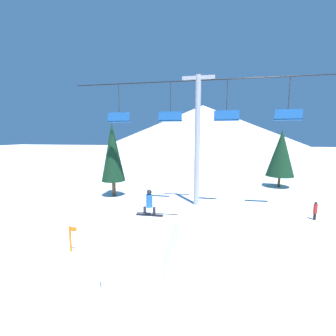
{
  "coord_description": "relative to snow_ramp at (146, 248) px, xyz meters",
  "views": [
    {
      "loc": [
        3.27,
        -7.64,
        5.48
      ],
      "look_at": [
        0.73,
        5.61,
        3.51
      ],
      "focal_mm": 24.0,
      "sensor_mm": 36.0,
      "label": 1
    }
  ],
  "objects": [
    {
      "name": "pine_tree_near",
      "position": [
        -6.07,
        10.29,
        3.12
      ],
      "size": [
        2.1,
        2.1,
        6.6
      ],
      "color": "#4C3823",
      "rests_on": "ground_plane"
    },
    {
      "name": "snowboarder",
      "position": [
        -0.25,
        1.46,
        1.48
      ],
      "size": [
        1.31,
        0.3,
        1.26
      ],
      "color": "black",
      "rests_on": "snow_ramp"
    },
    {
      "name": "snow_ramp",
      "position": [
        0.0,
        0.0,
        0.0
      ],
      "size": [
        2.19,
        3.67,
        1.71
      ],
      "color": "white",
      "rests_on": "ground_plane"
    },
    {
      "name": "trail_marker",
      "position": [
        -3.86,
        0.53,
        -0.18
      ],
      "size": [
        0.41,
        0.1,
        1.25
      ],
      "color": "orange",
      "rests_on": "ground_plane"
    },
    {
      "name": "ground_plane",
      "position": [
        -0.73,
        -0.78,
        -0.85
      ],
      "size": [
        220.0,
        220.0,
        0.0
      ],
      "primitive_type": "plane",
      "color": "white"
    },
    {
      "name": "mountain_ridge",
      "position": [
        -0.73,
        75.27,
        7.2
      ],
      "size": [
        78.18,
        78.18,
        16.11
      ],
      "color": "silver",
      "rests_on": "ground_plane"
    },
    {
      "name": "pine_tree_far",
      "position": [
        9.77,
        16.89,
        2.76
      ],
      "size": [
        2.8,
        2.8,
        6.06
      ],
      "color": "#4C3823",
      "rests_on": "ground_plane"
    },
    {
      "name": "chairlift",
      "position": [
        1.49,
        9.0,
        5.07
      ],
      "size": [
        19.71,
        0.44,
        9.89
      ],
      "color": "#9E9EA3",
      "rests_on": "ground_plane"
    },
    {
      "name": "distant_skier",
      "position": [
        9.31,
        7.17,
        -0.19
      ],
      "size": [
        0.24,
        0.24,
        1.23
      ],
      "color": "black",
      "rests_on": "ground_plane"
    }
  ]
}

